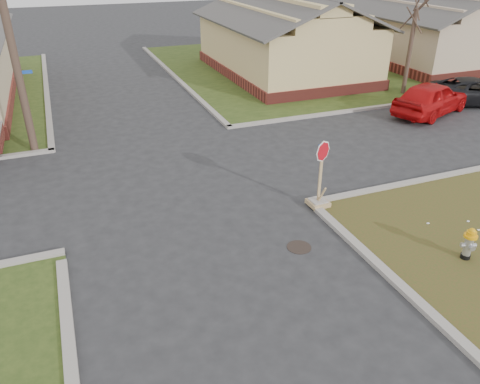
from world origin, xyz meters
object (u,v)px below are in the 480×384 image
object	(u,v)px
stop_sign	(319,192)
red_sedan	(431,98)
utility_pole	(7,23)
fire_hydrant	(469,242)
dark_pickup	(476,91)

from	to	relation	value
stop_sign	red_sedan	size ratio (longest dim) A/B	0.46
utility_pole	fire_hydrant	world-z (taller)	utility_pole
stop_sign	dark_pickup	distance (m)	13.87
stop_sign	red_sedan	xyz separation A→B (m)	(9.20, 5.80, 0.27)
fire_hydrant	utility_pole	bearing A→B (deg)	154.70
red_sedan	dark_pickup	world-z (taller)	red_sedan
red_sedan	dark_pickup	bearing A→B (deg)	-102.12
utility_pole	red_sedan	size ratio (longest dim) A/B	2.01
fire_hydrant	dark_pickup	distance (m)	14.33
stop_sign	dark_pickup	size ratio (longest dim) A/B	0.46
red_sedan	stop_sign	bearing A→B (deg)	101.90
fire_hydrant	stop_sign	world-z (taller)	stop_sign
fire_hydrant	red_sedan	size ratio (longest dim) A/B	0.19
utility_pole	dark_pickup	size ratio (longest dim) A/B	1.98
utility_pole	stop_sign	world-z (taller)	utility_pole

